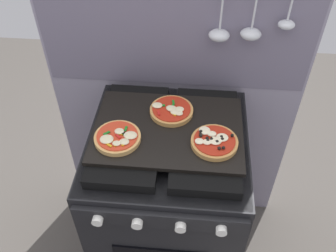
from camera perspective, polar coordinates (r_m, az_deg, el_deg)
The scene contains 7 objects.
ground_plane at distance 2.10m, azimuth 0.00°, elevation -18.41°, with size 4.00×4.00×0.00m, color #4C4742.
kitchen_backsplash at distance 1.68m, azimuth 1.14°, elevation 4.55°, with size 1.10×0.09×1.55m.
stove at distance 1.71m, azimuth -0.01°, elevation -11.53°, with size 0.60×0.64×0.90m.
baking_tray at distance 1.36m, azimuth 0.00°, elevation -0.54°, with size 0.54×0.38×0.02m, color black.
pizza_left at distance 1.31m, azimuth -7.73°, elevation -1.76°, with size 0.16×0.16×0.03m.
pizza_right at distance 1.30m, azimuth 7.04°, elevation -2.34°, with size 0.16×0.16×0.03m.
pizza_center at distance 1.40m, azimuth 0.53°, elevation 2.40°, with size 0.16×0.16×0.03m.
Camera 1 is at (0.09, -0.96, 1.87)m, focal length 39.96 mm.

